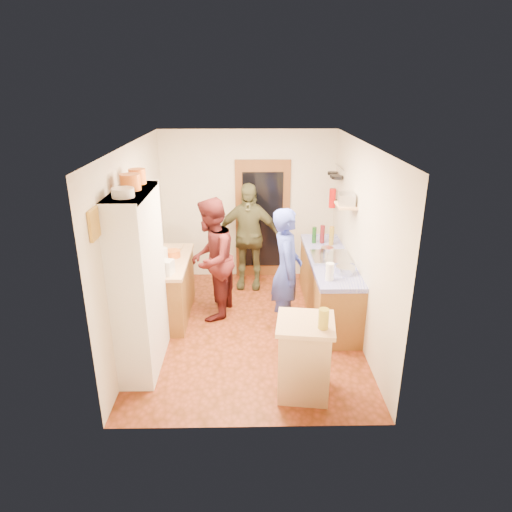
{
  "coord_description": "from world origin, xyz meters",
  "views": [
    {
      "loc": [
        -0.01,
        -5.75,
        3.32
      ],
      "look_at": [
        0.1,
        0.15,
        1.06
      ],
      "focal_mm": 32.0,
      "sensor_mm": 36.0,
      "label": 1
    }
  ],
  "objects_px": {
    "island_base": "(304,360)",
    "person_back": "(249,236)",
    "person_hob": "(289,271)",
    "right_counter_base": "(328,287)",
    "person_left": "(214,259)",
    "hutch_body": "(139,282)"
  },
  "relations": [
    {
      "from": "person_left",
      "to": "person_back",
      "type": "xyz_separation_m",
      "value": [
        0.51,
        1.01,
        0.0
      ]
    },
    {
      "from": "person_hob",
      "to": "person_left",
      "type": "height_order",
      "value": "person_left"
    },
    {
      "from": "right_counter_base",
      "to": "person_left",
      "type": "height_order",
      "value": "person_left"
    },
    {
      "from": "island_base",
      "to": "person_back",
      "type": "height_order",
      "value": "person_back"
    },
    {
      "from": "person_hob",
      "to": "person_back",
      "type": "bearing_deg",
      "value": 22.64
    },
    {
      "from": "hutch_body",
      "to": "island_base",
      "type": "distance_m",
      "value": 2.12
    },
    {
      "from": "hutch_body",
      "to": "right_counter_base",
      "type": "xyz_separation_m",
      "value": [
        2.5,
        1.3,
        -0.68
      ]
    },
    {
      "from": "hutch_body",
      "to": "island_base",
      "type": "relative_size",
      "value": 2.56
    },
    {
      "from": "hutch_body",
      "to": "person_hob",
      "type": "distance_m",
      "value": 2.05
    },
    {
      "from": "island_base",
      "to": "person_left",
      "type": "distance_m",
      "value": 2.26
    },
    {
      "from": "right_counter_base",
      "to": "person_left",
      "type": "xyz_separation_m",
      "value": [
        -1.7,
        -0.03,
        0.49
      ]
    },
    {
      "from": "right_counter_base",
      "to": "person_hob",
      "type": "height_order",
      "value": "person_hob"
    },
    {
      "from": "person_left",
      "to": "person_hob",
      "type": "bearing_deg",
      "value": 79.71
    },
    {
      "from": "hutch_body",
      "to": "person_back",
      "type": "relative_size",
      "value": 1.21
    },
    {
      "from": "island_base",
      "to": "person_left",
      "type": "height_order",
      "value": "person_left"
    },
    {
      "from": "island_base",
      "to": "person_hob",
      "type": "distance_m",
      "value": 1.55
    },
    {
      "from": "person_hob",
      "to": "right_counter_base",
      "type": "bearing_deg",
      "value": -52.86
    },
    {
      "from": "person_hob",
      "to": "person_left",
      "type": "relative_size",
      "value": 0.97
    },
    {
      "from": "hutch_body",
      "to": "person_hob",
      "type": "height_order",
      "value": "hutch_body"
    },
    {
      "from": "person_hob",
      "to": "person_back",
      "type": "height_order",
      "value": "person_back"
    },
    {
      "from": "person_back",
      "to": "hutch_body",
      "type": "bearing_deg",
      "value": -112.95
    },
    {
      "from": "hutch_body",
      "to": "right_counter_base",
      "type": "height_order",
      "value": "hutch_body"
    }
  ]
}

